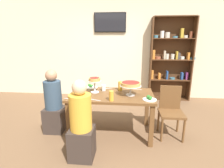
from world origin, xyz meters
TOP-DOWN VIEW (x-y plane):
  - ground_plane at (0.00, 0.00)m, footprint 12.00×12.00m
  - rear_partition at (0.00, 2.20)m, footprint 8.00×0.12m
  - dining_table at (0.00, 0.00)m, footprint 1.43×0.83m
  - bookshelf at (1.42, 2.02)m, footprint 1.18×0.30m
  - television at (-0.24, 2.11)m, footprint 0.86×0.05m
  - diner_near_left at (-0.35, -0.71)m, footprint 0.34×0.34m
  - diner_head_west at (-1.04, -0.02)m, footprint 0.34×0.34m
  - chair_head_east at (1.03, 0.04)m, footprint 0.40×0.40m
  - deep_dish_pizza_stand at (0.32, -0.04)m, footprint 0.36×0.36m
  - personal_pizza_stand at (-0.30, 0.06)m, footprint 0.23×0.23m
  - salad_plate_near_diner at (0.62, -0.25)m, footprint 0.21×0.21m
  - salad_plate_far_diner at (-0.43, 0.35)m, footprint 0.24×0.24m
  - beer_glass_amber_tall at (-0.54, -0.04)m, footprint 0.07×0.07m
  - beer_glass_amber_short at (0.14, 0.23)m, footprint 0.08×0.08m
  - beer_glass_amber_spare at (0.03, -0.33)m, footprint 0.07×0.07m
  - water_glass_clear_near at (-0.16, 0.18)m, footprint 0.07×0.07m
  - cutlery_fork_near at (-0.63, -0.32)m, footprint 0.18×0.05m
  - cutlery_knife_near at (0.45, 0.32)m, footprint 0.18×0.05m
  - cutlery_fork_far at (-0.22, -0.33)m, footprint 0.17×0.08m
  - cutlery_knife_far at (-0.10, 0.33)m, footprint 0.17×0.08m

SIDE VIEW (x-z plane):
  - ground_plane at x=0.00m, z-range 0.00..0.00m
  - chair_head_east at x=1.03m, z-range 0.05..0.92m
  - diner_near_left at x=-0.35m, z-range -0.08..1.07m
  - diner_head_west at x=-1.04m, z-range -0.08..1.07m
  - dining_table at x=0.00m, z-range 0.27..1.01m
  - cutlery_fork_near at x=-0.63m, z-range 0.74..0.74m
  - cutlery_knife_near at x=0.45m, z-range 0.74..0.74m
  - cutlery_fork_far at x=-0.22m, z-range 0.74..0.74m
  - cutlery_knife_far at x=-0.10m, z-range 0.74..0.74m
  - salad_plate_far_diner at x=-0.43m, z-range 0.72..0.80m
  - salad_plate_near_diner at x=0.62m, z-range 0.73..0.80m
  - water_glass_clear_near at x=-0.16m, z-range 0.74..0.85m
  - beer_glass_amber_spare at x=0.03m, z-range 0.74..0.89m
  - beer_glass_amber_tall at x=-0.54m, z-range 0.74..0.90m
  - beer_glass_amber_short at x=0.14m, z-range 0.74..0.91m
  - deep_dish_pizza_stand at x=0.32m, z-range 0.81..1.04m
  - personal_pizza_stand at x=-0.30m, z-range 0.81..1.08m
  - bookshelf at x=1.42m, z-range 0.03..2.24m
  - rear_partition at x=0.00m, z-range 0.00..2.80m
  - television at x=-0.24m, z-range 1.83..2.33m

